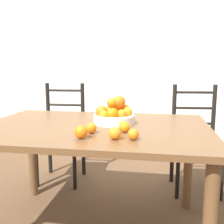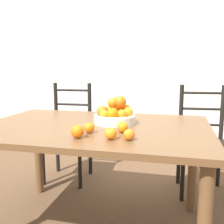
# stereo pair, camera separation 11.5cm
# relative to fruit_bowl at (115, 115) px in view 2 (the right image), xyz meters

# --- Properties ---
(wall_back) EXTENTS (8.00, 0.06, 2.60)m
(wall_back) POSITION_rel_fruit_bowl_xyz_m (-0.13, 1.47, 0.47)
(wall_back) COLOR silver
(wall_back) RESTS_ON ground_plane
(dining_table) EXTENTS (1.52, 1.05, 0.77)m
(dining_table) POSITION_rel_fruit_bowl_xyz_m (-0.13, -0.09, -0.16)
(dining_table) COLOR brown
(dining_table) RESTS_ON ground_plane
(fruit_bowl) EXTENTS (0.29, 0.29, 0.19)m
(fruit_bowl) POSITION_rel_fruit_bowl_xyz_m (0.00, 0.00, 0.00)
(fruit_bowl) COLOR silver
(fruit_bowl) RESTS_ON dining_table
(orange_loose_0) EXTENTS (0.06, 0.06, 0.06)m
(orange_loose_0) POSITION_rel_fruit_bowl_xyz_m (0.17, -0.40, -0.03)
(orange_loose_0) COLOR orange
(orange_loose_0) RESTS_ON dining_table
(orange_loose_1) EXTENTS (0.06, 0.06, 0.06)m
(orange_loose_1) POSITION_rel_fruit_bowl_xyz_m (0.10, -0.24, -0.03)
(orange_loose_1) COLOR orange
(orange_loose_1) RESTS_ON dining_table
(orange_loose_2) EXTENTS (0.07, 0.07, 0.07)m
(orange_loose_2) POSITION_rel_fruit_bowl_xyz_m (0.07, -0.41, -0.03)
(orange_loose_2) COLOR orange
(orange_loose_2) RESTS_ON dining_table
(orange_loose_3) EXTENTS (0.06, 0.06, 0.06)m
(orange_loose_3) POSITION_rel_fruit_bowl_xyz_m (-0.09, -0.30, -0.03)
(orange_loose_3) COLOR orange
(orange_loose_3) RESTS_ON dining_table
(orange_loose_4) EXTENTS (0.07, 0.07, 0.07)m
(orange_loose_4) POSITION_rel_fruit_bowl_xyz_m (-0.11, -0.42, -0.03)
(orange_loose_4) COLOR orange
(orange_loose_4) RESTS_ON dining_table
(chair_left) EXTENTS (0.44, 0.42, 0.99)m
(chair_left) POSITION_rel_fruit_bowl_xyz_m (-0.67, 0.74, -0.37)
(chair_left) COLOR black
(chair_left) RESTS_ON ground_plane
(chair_right) EXTENTS (0.45, 0.43, 0.99)m
(chair_right) POSITION_rel_fruit_bowl_xyz_m (0.66, 0.74, -0.37)
(chair_right) COLOR black
(chair_right) RESTS_ON ground_plane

